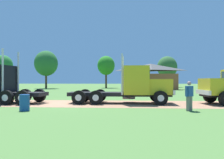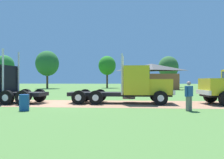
{
  "view_description": "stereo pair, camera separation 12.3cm",
  "coord_description": "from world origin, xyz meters",
  "px_view_note": "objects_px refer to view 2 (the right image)",
  "views": [
    {
      "loc": [
        4.68,
        -15.86,
        1.74
      ],
      "look_at": [
        3.56,
        0.79,
        1.82
      ],
      "focal_mm": 33.96,
      "sensor_mm": 36.0,
      "label": 1
    },
    {
      "loc": [
        4.8,
        -15.85,
        1.74
      ],
      "look_at": [
        3.56,
        0.79,
        1.82
      ],
      "focal_mm": 33.96,
      "sensor_mm": 36.0,
      "label": 2
    }
  ],
  "objects_px": {
    "visitor_standing_near": "(189,95)",
    "steel_barrel": "(24,102)",
    "shed_building": "(151,77)",
    "truck_foreground_white": "(135,86)"
  },
  "relations": [
    {
      "from": "visitor_standing_near",
      "to": "steel_barrel",
      "type": "bearing_deg",
      "value": -176.66
    },
    {
      "from": "visitor_standing_near",
      "to": "shed_building",
      "type": "distance_m",
      "value": 29.97
    },
    {
      "from": "steel_barrel",
      "to": "shed_building",
      "type": "distance_m",
      "value": 32.33
    },
    {
      "from": "truck_foreground_white",
      "to": "visitor_standing_near",
      "type": "distance_m",
      "value": 4.84
    },
    {
      "from": "visitor_standing_near",
      "to": "steel_barrel",
      "type": "height_order",
      "value": "visitor_standing_near"
    },
    {
      "from": "steel_barrel",
      "to": "shed_building",
      "type": "xyz_separation_m",
      "value": [
        10.65,
        30.46,
        2.0
      ]
    },
    {
      "from": "truck_foreground_white",
      "to": "shed_building",
      "type": "height_order",
      "value": "shed_building"
    },
    {
      "from": "steel_barrel",
      "to": "shed_building",
      "type": "bearing_deg",
      "value": 70.72
    },
    {
      "from": "truck_foreground_white",
      "to": "steel_barrel",
      "type": "xyz_separation_m",
      "value": [
        -6.55,
        -4.4,
        -0.85
      ]
    },
    {
      "from": "shed_building",
      "to": "truck_foreground_white",
      "type": "bearing_deg",
      "value": -98.96
    }
  ]
}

